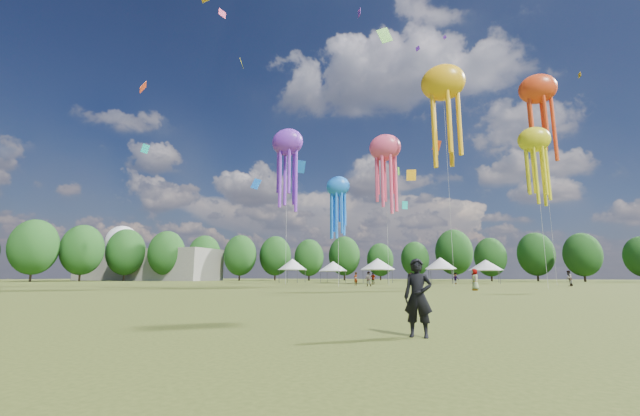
% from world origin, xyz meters
% --- Properties ---
extents(ground, '(300.00, 300.00, 0.00)m').
position_xyz_m(ground, '(0.00, 0.00, 0.00)').
color(ground, '#384416').
rests_on(ground, ground).
extents(observer_main, '(0.59, 0.41, 1.56)m').
position_xyz_m(observer_main, '(7.68, -2.75, 0.78)').
color(observer_main, black).
rests_on(observer_main, ground).
extents(spectator_near, '(0.84, 0.66, 1.70)m').
position_xyz_m(spectator_near, '(-2.60, 35.03, 0.85)').
color(spectator_near, gray).
rests_on(spectator_near, ground).
extents(spectators_far, '(25.60, 28.86, 1.84)m').
position_xyz_m(spectators_far, '(5.62, 43.12, 0.86)').
color(spectators_far, gray).
rests_on(spectators_far, ground).
extents(festival_tents, '(37.37, 10.21, 4.24)m').
position_xyz_m(festival_tents, '(-5.24, 55.84, 3.09)').
color(festival_tents, '#47474C').
rests_on(festival_tents, ground).
extents(show_kites, '(40.38, 22.98, 30.79)m').
position_xyz_m(show_kites, '(4.25, 42.12, 20.84)').
color(show_kites, '#EC456B').
rests_on(show_kites, ground).
extents(small_kites, '(70.88, 61.77, 46.12)m').
position_xyz_m(small_kites, '(0.04, 44.09, 29.80)').
color(small_kites, '#EC456B').
rests_on(small_kites, ground).
extents(treeline, '(201.57, 95.24, 13.43)m').
position_xyz_m(treeline, '(-3.87, 62.51, 6.54)').
color(treeline, '#38281C').
rests_on(treeline, ground).
extents(hangar, '(40.00, 12.00, 8.00)m').
position_xyz_m(hangar, '(-72.00, 72.00, 4.00)').
color(hangar, gray).
rests_on(hangar, ground).
extents(radome, '(9.00, 9.00, 16.00)m').
position_xyz_m(radome, '(-88.00, 78.00, 9.99)').
color(radome, white).
rests_on(radome, ground).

